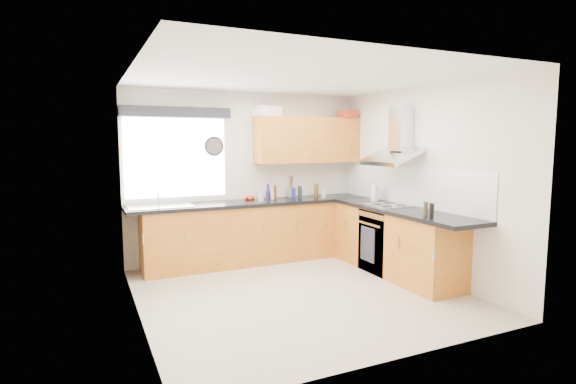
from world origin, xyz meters
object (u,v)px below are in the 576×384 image
upper_cabinets (308,140)px  washing_machine (196,242)px  extractor_hood (396,142)px  oven (387,241)px

upper_cabinets → washing_machine: upper_cabinets is taller
extractor_hood → upper_cabinets: 1.48m
oven → washing_machine: 2.66m
upper_cabinets → oven: bearing=-67.5°
oven → washing_machine: (-2.36, 1.22, -0.05)m
upper_cabinets → washing_machine: (-1.81, -0.10, -1.42)m
oven → extractor_hood: (0.10, -0.00, 1.34)m
extractor_hood → upper_cabinets: (-0.65, 1.33, 0.03)m
extractor_hood → oven: bearing=180.0°
oven → upper_cabinets: bearing=112.5°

